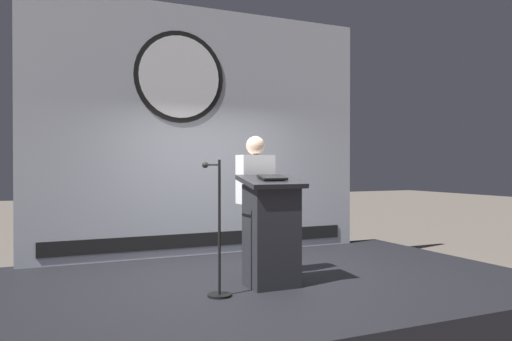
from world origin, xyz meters
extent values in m
plane|color=#6B6056|center=(0.00, 0.00, 0.00)|extent=(40.00, 40.00, 0.00)
cube|color=black|center=(0.00, 0.00, 0.15)|extent=(6.40, 4.00, 0.30)
cube|color=#B2B7C1|center=(0.00, 1.85, 2.10)|extent=(5.05, 0.10, 3.59)
cylinder|color=black|center=(-0.39, 1.80, 2.86)|extent=(1.31, 0.02, 1.31)
cylinder|color=white|center=(-0.39, 1.79, 2.86)|extent=(1.17, 0.02, 1.17)
cube|color=black|center=(0.00, 1.79, 0.52)|extent=(4.55, 0.02, 0.20)
cube|color=#26262B|center=(0.02, -0.33, 0.85)|extent=(0.52, 0.40, 1.10)
cube|color=#26262B|center=(0.02, -0.33, 1.43)|extent=(0.64, 0.50, 0.14)
cube|color=black|center=(0.02, -0.35, 1.47)|extent=(0.28, 0.20, 0.06)
cylinder|color=black|center=(0.04, 0.15, 0.73)|extent=(0.26, 0.26, 0.86)
cube|color=white|center=(0.04, 0.15, 1.44)|extent=(0.40, 0.24, 0.56)
sphere|color=beige|center=(0.04, 0.15, 1.83)|extent=(0.22, 0.22, 0.22)
cylinder|color=black|center=(-0.64, -0.48, 0.31)|extent=(0.24, 0.24, 0.02)
cylinder|color=black|center=(-0.64, -0.48, 0.98)|extent=(0.03, 0.03, 1.36)
cylinder|color=black|center=(-0.64, -0.26, 1.61)|extent=(0.02, 0.43, 0.02)
sphere|color=#262626|center=(-0.64, -0.04, 1.61)|extent=(0.07, 0.07, 0.07)
camera|label=1|loc=(-2.36, -5.12, 1.60)|focal=35.11mm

